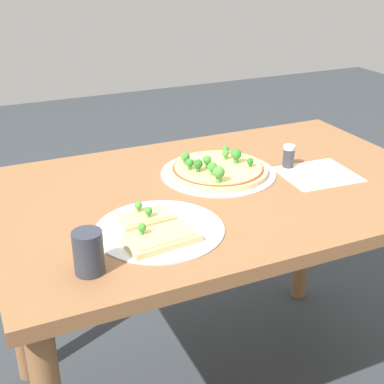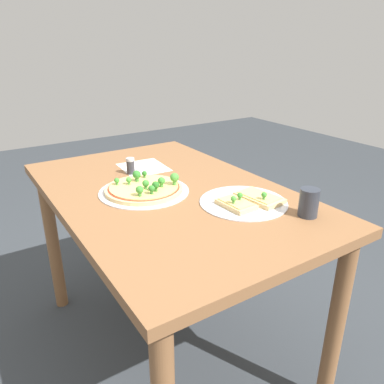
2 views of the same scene
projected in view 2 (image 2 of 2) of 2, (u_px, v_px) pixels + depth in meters
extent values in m
plane|color=#33383D|center=(172.00, 345.00, 1.73)|extent=(8.00, 8.00, 0.00)
cube|color=brown|center=(168.00, 194.00, 1.45)|extent=(1.27, 0.81, 0.04)
cylinder|color=brown|center=(335.00, 328.00, 1.32)|extent=(0.06, 0.06, 0.74)
cylinder|color=brown|center=(172.00, 211.00, 2.21)|extent=(0.06, 0.06, 0.74)
cylinder|color=brown|center=(53.00, 243.00, 1.86)|extent=(0.06, 0.06, 0.74)
cylinder|color=silver|center=(144.00, 191.00, 1.42)|extent=(0.34, 0.34, 0.00)
cylinder|color=#E5C17F|center=(144.00, 189.00, 1.42)|extent=(0.29, 0.29, 0.01)
cylinder|color=#B73823|center=(144.00, 187.00, 1.42)|extent=(0.27, 0.27, 0.00)
cylinder|color=#EACC75|center=(144.00, 186.00, 1.41)|extent=(0.26, 0.26, 0.00)
sphere|color=#3D8933|center=(161.00, 181.00, 1.40)|extent=(0.03, 0.03, 0.03)
cylinder|color=#488E3A|center=(162.00, 185.00, 1.40)|extent=(0.01, 0.01, 0.01)
sphere|color=#3D8933|center=(145.00, 183.00, 1.38)|extent=(0.03, 0.03, 0.03)
cylinder|color=#488E3A|center=(145.00, 187.00, 1.39)|extent=(0.01, 0.01, 0.01)
sphere|color=#337A2D|center=(137.00, 174.00, 1.45)|extent=(0.03, 0.03, 0.03)
cylinder|color=#3F8136|center=(137.00, 180.00, 1.46)|extent=(0.01, 0.01, 0.01)
sphere|color=#286B23|center=(144.00, 173.00, 1.49)|extent=(0.02, 0.02, 0.02)
cylinder|color=#37742D|center=(145.00, 176.00, 1.50)|extent=(0.01, 0.01, 0.01)
sphere|color=#337A2D|center=(152.00, 188.00, 1.33)|extent=(0.02, 0.02, 0.02)
cylinder|color=#3F8136|center=(152.00, 193.00, 1.34)|extent=(0.01, 0.01, 0.01)
sphere|color=#3D8933|center=(117.00, 180.00, 1.42)|extent=(0.02, 0.02, 0.02)
cylinder|color=#488E3A|center=(117.00, 184.00, 1.42)|extent=(0.01, 0.01, 0.01)
sphere|color=#479338|center=(129.00, 180.00, 1.42)|extent=(0.02, 0.02, 0.02)
cylinder|color=#51973E|center=(129.00, 183.00, 1.43)|extent=(0.01, 0.01, 0.01)
sphere|color=#286B23|center=(156.00, 185.00, 1.36)|extent=(0.03, 0.03, 0.03)
cylinder|color=#37742D|center=(156.00, 190.00, 1.36)|extent=(0.01, 0.01, 0.01)
sphere|color=#3D8933|center=(140.00, 190.00, 1.31)|extent=(0.03, 0.03, 0.03)
cylinder|color=#488E3A|center=(140.00, 194.00, 1.32)|extent=(0.01, 0.01, 0.01)
sphere|color=#479338|center=(174.00, 177.00, 1.41)|extent=(0.03, 0.03, 0.03)
cylinder|color=#51973E|center=(175.00, 183.00, 1.42)|extent=(0.02, 0.02, 0.02)
cylinder|color=silver|center=(243.00, 202.00, 1.33)|extent=(0.31, 0.31, 0.00)
cube|color=#E5C17F|center=(259.00, 198.00, 1.34)|extent=(0.18, 0.12, 0.02)
cube|color=#EACC75|center=(259.00, 195.00, 1.33)|extent=(0.15, 0.10, 0.00)
sphere|color=#3D8933|center=(264.00, 195.00, 1.29)|extent=(0.02, 0.02, 0.02)
cylinder|color=#488E3A|center=(264.00, 198.00, 1.29)|extent=(0.01, 0.01, 0.01)
cube|color=#E5C17F|center=(236.00, 204.00, 1.28)|extent=(0.14, 0.09, 0.02)
cube|color=#EACC75|center=(236.00, 202.00, 1.28)|extent=(0.11, 0.08, 0.00)
sphere|color=#479338|center=(234.00, 199.00, 1.26)|extent=(0.02, 0.02, 0.02)
cylinder|color=#51973E|center=(233.00, 202.00, 1.26)|extent=(0.01, 0.01, 0.01)
sphere|color=#3D8933|center=(240.00, 195.00, 1.28)|extent=(0.02, 0.02, 0.02)
cylinder|color=#488E3A|center=(240.00, 199.00, 1.29)|extent=(0.01, 0.01, 0.01)
cylinder|color=#2D333D|center=(309.00, 203.00, 1.21)|extent=(0.06, 0.06, 0.09)
cylinder|color=#333338|center=(131.00, 167.00, 1.60)|extent=(0.03, 0.03, 0.06)
cylinder|color=#B2B2B7|center=(130.00, 159.00, 1.59)|extent=(0.04, 0.04, 0.01)
cube|color=white|center=(144.00, 167.00, 1.69)|extent=(0.23, 0.20, 0.00)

